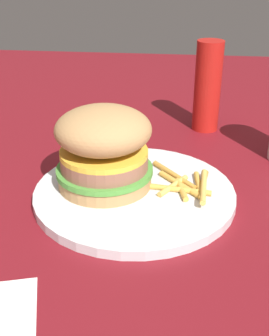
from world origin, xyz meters
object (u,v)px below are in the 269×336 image
fries_pile (186,184)px  ketchup_bottle (208,86)px  plate (134,193)px  sandwich (104,147)px

fries_pile → ketchup_bottle: (0.23, -0.03, 0.06)m
ketchup_bottle → plate: bearing=158.9°
plate → fries_pile: size_ratio=2.16×
sandwich → fries_pile: bearing=-88.4°
sandwich → fries_pile: (0.00, -0.10, -0.05)m
plate → ketchup_bottle: bearing=-21.1°
fries_pile → sandwich: bearing=91.6°
fries_pile → ketchup_bottle: bearing=-7.6°
fries_pile → ketchup_bottle: 0.24m
sandwich → ketchup_bottle: size_ratio=0.82×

